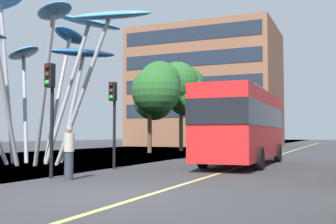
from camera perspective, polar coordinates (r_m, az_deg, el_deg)
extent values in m
cube|color=#38383A|center=(10.38, -9.10, -11.47)|extent=(120.00, 240.00, 0.10)
cube|color=#E0D666|center=(9.87, -3.92, -11.67)|extent=(0.16, 144.00, 0.01)
cube|color=red|center=(20.42, 10.28, -1.80)|extent=(2.57, 9.62, 3.14)
cube|color=black|center=(20.44, 10.27, -0.57)|extent=(2.59, 9.72, 1.00)
cube|color=yellow|center=(25.13, 12.51, 0.88)|extent=(1.34, 0.12, 0.36)
cube|color=#B2B2B7|center=(20.53, 10.24, 2.91)|extent=(1.87, 3.38, 0.24)
cylinder|color=black|center=(23.16, 14.82, -5.46)|extent=(0.29, 0.96, 0.96)
cylinder|color=black|center=(23.61, 8.92, -5.48)|extent=(0.29, 0.96, 0.96)
cylinder|color=black|center=(17.62, 12.43, -6.26)|extent=(0.29, 0.96, 0.96)
cylinder|color=black|center=(18.20, 4.81, -6.22)|extent=(0.29, 0.96, 0.96)
cylinder|color=#9EA0A5|center=(20.09, -11.57, 2.79)|extent=(3.01, 0.38, 7.10)
ellipsoid|color=#4CA3E5|center=(20.08, -7.94, 12.99)|extent=(4.19, 1.74, 0.86)
cylinder|color=#9EA0A5|center=(21.85, -13.53, 2.73)|extent=(1.86, 1.62, 7.38)
ellipsoid|color=#4CA3E5|center=(22.60, -10.72, 11.96)|extent=(3.60, 3.40, 0.99)
cylinder|color=#9EA0A5|center=(22.82, -12.92, 0.75)|extent=(0.79, 1.44, 5.99)
ellipsoid|color=#2D7FD1|center=(23.53, -11.45, 7.92)|extent=(2.88, 4.23, 0.78)
cylinder|color=#9EA0A5|center=(24.37, -14.77, 2.29)|extent=(0.73, 2.91, 7.51)
ellipsoid|color=#388EDB|center=(26.18, -13.26, 10.15)|extent=(1.81, 3.36, 0.83)
cylinder|color=#9EA0A5|center=(23.58, -19.03, 0.80)|extent=(1.70, 1.47, 6.08)
ellipsoid|color=#4CA3E5|center=(24.87, -19.20, 7.61)|extent=(4.08, 3.79, 0.81)
cylinder|color=#9EA0A5|center=(23.28, -21.26, 4.03)|extent=(1.50, 0.40, 8.59)
ellipsoid|color=#4299E0|center=(24.67, -22.00, 13.81)|extent=(3.33, 1.96, 0.76)
cylinder|color=#9EA0A5|center=(20.03, -21.81, 4.15)|extent=(0.57, 2.69, 7.91)
cylinder|color=#9EA0A5|center=(19.36, -16.63, 2.55)|extent=(2.46, 1.82, 6.75)
ellipsoid|color=#4CA3E5|center=(18.71, -15.37, 13.14)|extent=(3.22, 2.75, 0.44)
cylinder|color=black|center=(14.59, -15.63, -1.18)|extent=(0.12, 0.12, 3.86)
cube|color=black|center=(14.61, -15.89, 4.84)|extent=(0.28, 0.24, 0.80)
sphere|color=#390706|center=(14.55, -16.19, 5.91)|extent=(0.18, 0.18, 0.18)
sphere|color=#3A2707|center=(14.51, -16.21, 4.90)|extent=(0.18, 0.18, 0.18)
sphere|color=green|center=(14.48, -16.23, 3.88)|extent=(0.18, 0.18, 0.18)
cylinder|color=black|center=(17.97, -7.37, -1.86)|extent=(0.12, 0.12, 3.71)
cube|color=black|center=(17.94, -7.56, 2.80)|extent=(0.28, 0.24, 0.80)
sphere|color=#390706|center=(17.86, -7.77, 3.67)|extent=(0.18, 0.18, 0.18)
sphere|color=#3A2707|center=(17.83, -7.77, 2.84)|extent=(0.18, 0.18, 0.18)
sphere|color=green|center=(17.80, -7.78, 2.01)|extent=(0.18, 0.18, 0.18)
cylinder|color=brown|center=(33.86, -2.53, -2.58)|extent=(0.35, 0.35, 3.57)
sphere|color=#286028|center=(35.01, -1.97, 1.64)|extent=(3.41, 3.41, 3.41)
sphere|color=#286028|center=(33.37, -1.13, 4.11)|extent=(3.38, 3.38, 3.38)
sphere|color=#286028|center=(32.58, -1.68, 2.97)|extent=(3.85, 3.85, 3.85)
cylinder|color=brown|center=(37.56, 1.81, -2.67)|extent=(0.35, 0.35, 3.52)
sphere|color=#286028|center=(37.54, 1.31, 4.03)|extent=(3.81, 3.81, 3.81)
sphere|color=#286028|center=(37.31, 0.92, 2.85)|extent=(2.84, 2.84, 2.84)
sphere|color=#286028|center=(37.91, 2.63, 2.22)|extent=(3.73, 3.73, 3.73)
sphere|color=#286028|center=(38.33, 0.70, 3.64)|extent=(2.65, 2.65, 2.65)
sphere|color=#286028|center=(38.90, 2.44, 3.78)|extent=(3.47, 3.47, 3.47)
cylinder|color=#2D3342|center=(13.95, -13.43, -7.19)|extent=(0.29, 0.29, 0.91)
cylinder|color=#B2A89E|center=(13.92, -13.39, -4.06)|extent=(0.34, 0.34, 0.61)
sphere|color=#937056|center=(13.92, -13.37, -2.35)|extent=(0.22, 0.22, 0.22)
cube|color=brown|center=(55.55, 5.35, 3.20)|extent=(18.22, 12.95, 15.16)
cube|color=#1E2838|center=(49.15, 3.06, 0.29)|extent=(17.13, 0.08, 1.70)
cube|color=#1E2838|center=(49.42, 3.05, 3.80)|extent=(17.13, 0.08, 1.70)
cube|color=#1E2838|center=(49.88, 3.04, 7.26)|extent=(17.13, 0.08, 1.70)
cube|color=#1E2838|center=(50.51, 3.03, 10.65)|extent=(17.13, 0.08, 1.70)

